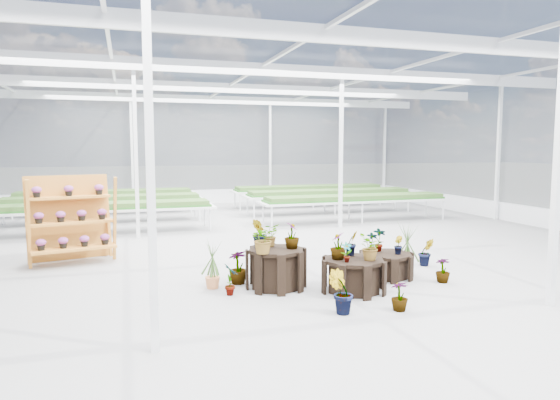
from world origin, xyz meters
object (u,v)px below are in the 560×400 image
object	(u,v)px
plinth_tall	(276,268)
plinth_low	(385,265)
shelf_rack	(71,220)
plinth_mid	(354,275)

from	to	relation	value
plinth_tall	plinth_low	world-z (taller)	plinth_tall
shelf_rack	plinth_mid	bearing A→B (deg)	-50.58
plinth_mid	plinth_low	world-z (taller)	plinth_mid
plinth_tall	shelf_rack	size ratio (longest dim) A/B	0.55
plinth_tall	plinth_mid	xyz separation A→B (m)	(1.20, -0.60, -0.06)
plinth_tall	shelf_rack	world-z (taller)	shelf_rack
plinth_mid	shelf_rack	size ratio (longest dim) A/B	0.58
plinth_low	shelf_rack	distance (m)	6.58
plinth_tall	plinth_low	size ratio (longest dim) A/B	1.00
plinth_tall	plinth_mid	bearing A→B (deg)	-26.57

